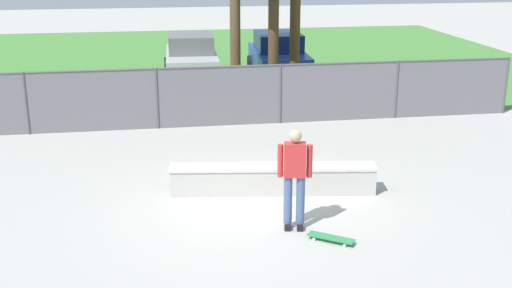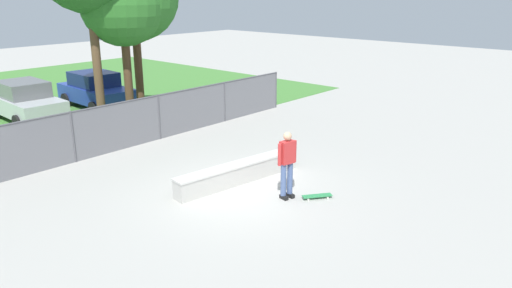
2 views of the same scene
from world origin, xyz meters
TOP-DOWN VIEW (x-y plane):
  - ground_plane at (0.00, 0.00)m, footprint 80.00×80.00m
  - concrete_ledge at (0.52, 0.59)m, footprint 4.16×1.05m
  - skateboarder at (0.57, -1.10)m, footprint 0.59×0.34m
  - skateboard at (1.07, -1.74)m, footprint 0.77×0.63m
  - chainlink_fence at (0.00, 5.70)m, footprint 16.97×0.07m
  - tree_near_right at (1.88, 7.76)m, footprint 3.11×3.11m
  - car_silver at (-0.36, 12.04)m, footprint 2.14×4.26m
  - car_blue at (2.88, 11.95)m, footprint 2.14×4.26m

SIDE VIEW (x-z plane):
  - ground_plane at x=0.00m, z-range 0.00..0.00m
  - skateboard at x=1.07m, z-range 0.03..0.12m
  - concrete_ledge at x=0.52m, z-range 0.00..0.59m
  - car_silver at x=-0.36m, z-range 0.01..1.67m
  - car_blue at x=2.88m, z-range 0.01..1.67m
  - chainlink_fence at x=0.00m, z-range 0.08..1.75m
  - skateboarder at x=0.57m, z-range 0.10..1.92m
  - tree_near_right at x=1.88m, z-range 1.57..7.90m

